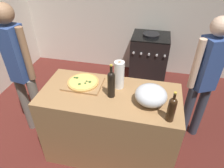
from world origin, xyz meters
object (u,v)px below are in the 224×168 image
(wine_bottle_dark, at_px, (111,83))
(wine_bottle_green, at_px, (172,108))
(person_in_red, at_px, (204,78))
(pizza, at_px, (83,82))
(stove, at_px, (149,58))
(mixing_bowl, at_px, (151,95))
(person_in_stripes, at_px, (20,69))
(paper_towel_roll, at_px, (119,75))

(wine_bottle_dark, bearing_deg, wine_bottle_green, -20.44)
(wine_bottle_dark, distance_m, person_in_red, 1.09)
(pizza, height_order, wine_bottle_dark, wine_bottle_dark)
(wine_bottle_dark, distance_m, stove, 1.88)
(mixing_bowl, distance_m, person_in_stripes, 1.50)
(paper_towel_roll, bearing_deg, person_in_stripes, -179.87)
(paper_towel_roll, relative_size, wine_bottle_green, 1.01)
(mixing_bowl, relative_size, person_in_stripes, 0.18)
(person_in_stripes, bearing_deg, stove, 48.74)
(person_in_stripes, bearing_deg, pizza, -2.91)
(pizza, xyz_separation_m, wine_bottle_green, (0.90, -0.33, 0.10))
(pizza, relative_size, wine_bottle_dark, 0.93)
(pizza, bearing_deg, wine_bottle_dark, -20.37)
(pizza, xyz_separation_m, person_in_stripes, (-0.76, 0.04, 0.04))
(person_in_red, bearing_deg, mixing_bowl, -136.04)
(paper_towel_roll, height_order, stove, paper_towel_roll)
(pizza, distance_m, wine_bottle_dark, 0.38)
(stove, height_order, person_in_red, person_in_red)
(paper_towel_roll, relative_size, wine_bottle_dark, 0.84)
(stove, distance_m, person_in_stripes, 2.18)
(pizza, distance_m, stove, 1.82)
(pizza, relative_size, person_in_stripes, 0.20)
(stove, distance_m, person_in_red, 1.48)
(stove, bearing_deg, mixing_bowl, -87.08)
(paper_towel_roll, bearing_deg, mixing_bowl, -29.04)
(stove, bearing_deg, person_in_red, -62.02)
(paper_towel_roll, xyz_separation_m, person_in_red, (0.90, 0.36, -0.14))
(wine_bottle_dark, relative_size, person_in_red, 0.22)
(wine_bottle_green, xyz_separation_m, person_in_stripes, (-1.66, 0.37, -0.06))
(pizza, height_order, wine_bottle_green, wine_bottle_green)
(paper_towel_roll, relative_size, person_in_red, 0.19)
(pizza, relative_size, wine_bottle_green, 1.11)
(paper_towel_roll, xyz_separation_m, wine_bottle_green, (0.52, -0.38, -0.02))
(wine_bottle_green, relative_size, wine_bottle_dark, 0.84)
(mixing_bowl, distance_m, wine_bottle_dark, 0.39)
(wine_bottle_green, height_order, person_in_red, person_in_red)
(wine_bottle_green, height_order, wine_bottle_dark, wine_bottle_dark)
(mixing_bowl, relative_size, paper_towel_roll, 1.00)
(wine_bottle_green, relative_size, stove, 0.33)
(pizza, height_order, mixing_bowl, mixing_bowl)
(wine_bottle_green, relative_size, person_in_red, 0.19)
(stove, bearing_deg, pizza, -111.14)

